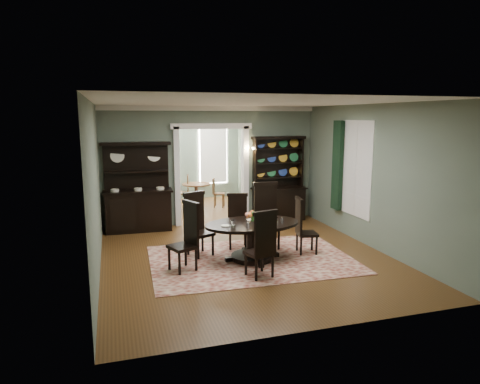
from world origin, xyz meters
The scene contains 19 objects.
room centered at (0.00, 0.04, 1.58)m, with size 5.51×6.01×3.01m.
parlor centered at (0.00, 5.53, 1.52)m, with size 3.51×3.50×3.01m.
doorway_trim centered at (0.00, 3.00, 1.62)m, with size 2.08×0.25×2.57m.
right_window centered at (2.69, 0.93, 1.60)m, with size 0.15×1.47×2.12m.
wall_sconce centered at (0.95, 2.85, 1.89)m, with size 0.27×0.21×0.21m.
rug centered at (0.06, -0.13, 0.01)m, with size 3.86×2.67×0.01m, color maroon.
dining_table centered at (0.07, -0.11, 0.51)m, with size 1.92×1.81×0.73m.
centerpiece centered at (0.09, -0.08, 0.79)m, with size 1.25×0.80×0.20m.
chair_far_left centered at (-0.88, 0.51, 0.67)m, with size 0.61×0.59×1.27m.
chair_far_mid centered at (0.04, 0.77, 0.60)m, with size 0.51×0.50×1.15m.
chair_far_right centered at (0.63, 0.63, 0.72)m, with size 0.56×0.53×1.38m.
chair_end_left centered at (-1.22, -0.29, 0.66)m, with size 0.58×0.60×1.25m.
chair_end_right centered at (1.16, -0.04, 0.60)m, with size 0.47×0.49×1.15m.
chair_near centered at (-0.07, -1.10, 0.63)m, with size 0.53×0.52×1.21m.
sideboard centered at (-1.89, 2.75, 0.75)m, with size 1.64×0.62×2.15m.
welsh_dresser centered at (1.76, 2.76, 0.81)m, with size 1.45×0.57×2.23m.
parlor_table centered at (-0.08, 4.73, 0.51)m, with size 0.84×0.84×0.77m.
parlor_chair_left centered at (-0.42, 4.88, 0.55)m, with size 0.46×0.45×1.03m.
parlor_chair_right centered at (0.59, 4.84, 0.47)m, with size 0.42×0.41×0.88m.
Camera 1 is at (-2.46, -7.66, 2.74)m, focal length 32.00 mm.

